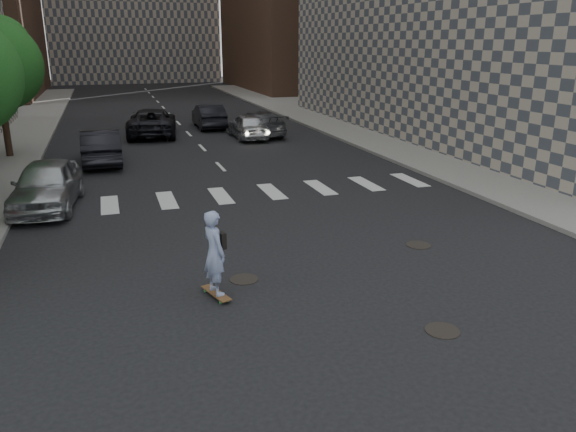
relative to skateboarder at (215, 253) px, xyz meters
name	(u,v)px	position (x,y,z in m)	size (l,w,h in m)	color
ground	(339,289)	(2.82, -0.46, -1.08)	(160.00, 160.00, 0.00)	black
sidewalk_right	(427,131)	(17.32, 19.54, -1.00)	(13.00, 80.00, 0.15)	gray
manhole_a	(442,331)	(4.02, -2.96, -1.07)	(0.70, 0.70, 0.02)	black
manhole_b	(244,279)	(0.82, 0.74, -1.07)	(0.70, 0.70, 0.02)	black
manhole_c	(418,245)	(6.12, 1.54, -1.07)	(0.70, 0.70, 0.02)	black
skateboarder	(215,253)	(0.00, 0.00, 0.00)	(0.66, 1.06, 2.05)	brown
silver_sedan	(47,185)	(-4.18, 8.81, -0.25)	(1.96, 4.87, 1.66)	#ABADB2
traffic_car_a	(101,147)	(-2.34, 15.92, -0.26)	(1.72, 4.94, 1.63)	black
traffic_car_b	(258,123)	(6.78, 21.54, -0.34)	(2.06, 5.07, 1.47)	#53545A
traffic_car_c	(152,122)	(0.64, 23.44, -0.25)	(2.75, 5.96, 1.66)	black
traffic_car_d	(248,126)	(5.94, 20.71, -0.33)	(1.76, 4.38, 1.49)	silver
traffic_car_e	(209,116)	(4.49, 25.60, -0.30)	(1.65, 4.74, 1.56)	black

